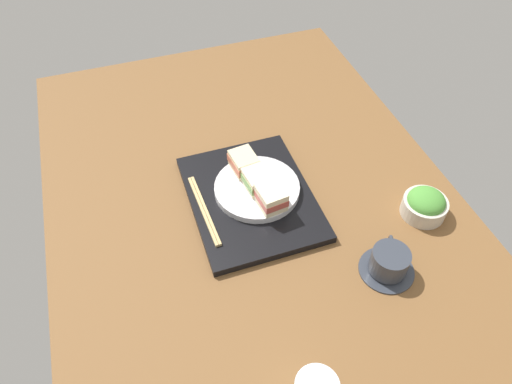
{
  "coord_description": "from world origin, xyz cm",
  "views": [
    {
      "loc": [
        75.64,
        -24.49,
        89.63
      ],
      "look_at": [
        3.72,
        -0.03,
        5.0
      ],
      "focal_mm": 33.34,
      "sensor_mm": 36.0,
      "label": 1
    }
  ],
  "objects_px": {
    "salad_bowl": "(425,204)",
    "chopsticks_pair": "(204,210)",
    "sandwich_plate": "(257,188)",
    "sandwich_far": "(271,197)",
    "sandwich_near": "(244,162)",
    "sandwich_middle": "(257,180)",
    "coffee_cup": "(389,262)"
  },
  "relations": [
    {
      "from": "sandwich_middle",
      "to": "coffee_cup",
      "type": "xyz_separation_m",
      "value": [
        0.3,
        0.2,
        -0.03
      ]
    },
    {
      "from": "sandwich_plate",
      "to": "salad_bowl",
      "type": "distance_m",
      "value": 0.41
    },
    {
      "from": "sandwich_plate",
      "to": "sandwich_near",
      "type": "xyz_separation_m",
      "value": [
        -0.07,
        -0.01,
        0.03
      ]
    },
    {
      "from": "sandwich_far",
      "to": "sandwich_near",
      "type": "bearing_deg",
      "value": -170.53
    },
    {
      "from": "sandwich_far",
      "to": "salad_bowl",
      "type": "height_order",
      "value": "sandwich_far"
    },
    {
      "from": "sandwich_middle",
      "to": "chopsticks_pair",
      "type": "height_order",
      "value": "sandwich_middle"
    },
    {
      "from": "sandwich_middle",
      "to": "chopsticks_pair",
      "type": "relative_size",
      "value": 0.35
    },
    {
      "from": "sandwich_middle",
      "to": "sandwich_far",
      "type": "distance_m",
      "value": 0.07
    },
    {
      "from": "sandwich_far",
      "to": "chopsticks_pair",
      "type": "height_order",
      "value": "sandwich_far"
    },
    {
      "from": "salad_bowl",
      "to": "chopsticks_pair",
      "type": "xyz_separation_m",
      "value": [
        -0.16,
        -0.5,
        -0.01
      ]
    },
    {
      "from": "sandwich_near",
      "to": "sandwich_far",
      "type": "height_order",
      "value": "sandwich_far"
    },
    {
      "from": "salad_bowl",
      "to": "chopsticks_pair",
      "type": "bearing_deg",
      "value": -107.71
    },
    {
      "from": "sandwich_near",
      "to": "coffee_cup",
      "type": "bearing_deg",
      "value": 29.96
    },
    {
      "from": "sandwich_far",
      "to": "chopsticks_pair",
      "type": "bearing_deg",
      "value": -107.06
    },
    {
      "from": "sandwich_near",
      "to": "salad_bowl",
      "type": "xyz_separation_m",
      "value": [
        0.25,
        0.37,
        -0.03
      ]
    },
    {
      "from": "salad_bowl",
      "to": "sandwich_middle",
      "type": "bearing_deg",
      "value": -116.58
    },
    {
      "from": "sandwich_plate",
      "to": "chopsticks_pair",
      "type": "distance_m",
      "value": 0.14
    },
    {
      "from": "salad_bowl",
      "to": "coffee_cup",
      "type": "relative_size",
      "value": 0.87
    },
    {
      "from": "sandwich_plate",
      "to": "chopsticks_pair",
      "type": "height_order",
      "value": "sandwich_plate"
    },
    {
      "from": "sandwich_plate",
      "to": "salad_bowl",
      "type": "xyz_separation_m",
      "value": [
        0.18,
        0.36,
        0.0
      ]
    },
    {
      "from": "sandwich_near",
      "to": "coffee_cup",
      "type": "relative_size",
      "value": 0.67
    },
    {
      "from": "sandwich_far",
      "to": "coffee_cup",
      "type": "height_order",
      "value": "sandwich_far"
    },
    {
      "from": "salad_bowl",
      "to": "sandwich_far",
      "type": "bearing_deg",
      "value": -108.0
    },
    {
      "from": "sandwich_plate",
      "to": "sandwich_far",
      "type": "relative_size",
      "value": 2.69
    },
    {
      "from": "sandwich_plate",
      "to": "sandwich_middle",
      "type": "xyz_separation_m",
      "value": [
        0.0,
        -0.0,
        0.03
      ]
    },
    {
      "from": "sandwich_far",
      "to": "salad_bowl",
      "type": "bearing_deg",
      "value": 72.0
    },
    {
      "from": "sandwich_far",
      "to": "salad_bowl",
      "type": "xyz_separation_m",
      "value": [
        0.11,
        0.35,
        -0.03
      ]
    },
    {
      "from": "sandwich_plate",
      "to": "sandwich_middle",
      "type": "height_order",
      "value": "sandwich_middle"
    },
    {
      "from": "sandwich_plate",
      "to": "sandwich_far",
      "type": "bearing_deg",
      "value": 9.47
    },
    {
      "from": "sandwich_near",
      "to": "coffee_cup",
      "type": "height_order",
      "value": "sandwich_near"
    },
    {
      "from": "salad_bowl",
      "to": "chopsticks_pair",
      "type": "relative_size",
      "value": 0.47
    },
    {
      "from": "sandwich_far",
      "to": "chopsticks_pair",
      "type": "xyz_separation_m",
      "value": [
        -0.05,
        -0.15,
        -0.04
      ]
    }
  ]
}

